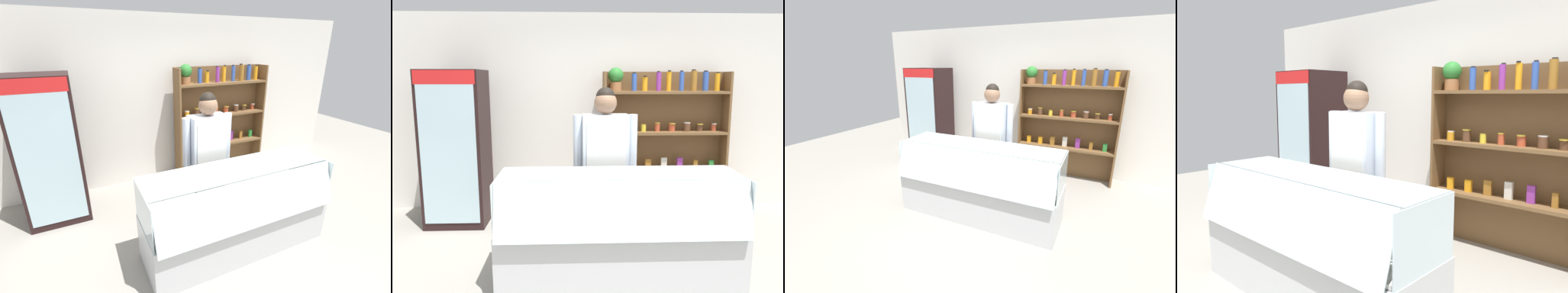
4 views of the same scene
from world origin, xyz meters
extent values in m
cube|color=white|center=(0.00, 2.08, 1.35)|extent=(6.80, 0.10, 2.70)
cube|color=black|center=(-2.05, 1.50, 0.97)|extent=(0.74, 0.65, 1.93)
cube|color=silver|center=(-2.05, 1.17, 0.97)|extent=(0.66, 0.01, 1.73)
cube|color=red|center=(-2.05, 1.16, 1.84)|extent=(0.70, 0.01, 0.16)
cylinder|color=silver|center=(-2.25, 1.23, 0.35)|extent=(0.07, 0.07, 0.19)
cylinder|color=orange|center=(-2.05, 1.23, 0.34)|extent=(0.06, 0.06, 0.18)
cylinder|color=orange|center=(-1.84, 1.23, 0.35)|extent=(0.06, 0.06, 0.21)
cylinder|color=orange|center=(-2.28, 1.23, 0.83)|extent=(0.06, 0.06, 0.15)
cylinder|color=purple|center=(-2.12, 1.23, 0.85)|extent=(0.06, 0.06, 0.19)
cylinder|color=#3356B2|center=(-1.97, 1.23, 0.87)|extent=(0.07, 0.07, 0.21)
cylinder|color=#2D8C38|center=(-1.81, 1.23, 0.87)|extent=(0.06, 0.06, 0.22)
cylinder|color=silver|center=(-2.25, 1.23, 1.35)|extent=(0.05, 0.05, 0.15)
cylinder|color=silver|center=(-2.05, 1.23, 1.35)|extent=(0.05, 0.05, 0.16)
cylinder|color=orange|center=(-1.84, 1.23, 1.36)|extent=(0.07, 0.07, 0.18)
cube|color=brown|center=(0.65, 1.89, 0.96)|extent=(1.67, 0.02, 1.92)
cube|color=brown|center=(-0.17, 1.75, 0.96)|extent=(0.03, 0.28, 1.92)
cube|color=brown|center=(0.65, 1.75, 0.58)|extent=(1.61, 0.28, 0.04)
cube|color=brown|center=(0.65, 1.75, 1.11)|extent=(1.61, 0.28, 0.04)
cube|color=brown|center=(0.65, 1.75, 1.65)|extent=(1.61, 0.28, 0.04)
cylinder|color=#996038|center=(-0.02, 1.75, 1.73)|extent=(0.15, 0.15, 0.12)
sphere|color=#2C792D|center=(-0.02, 1.75, 1.87)|extent=(0.20, 0.20, 0.20)
cylinder|color=#3356B2|center=(0.22, 1.75, 1.78)|extent=(0.07, 0.07, 0.23)
cylinder|color=black|center=(0.22, 1.75, 1.90)|extent=(0.04, 0.04, 0.02)
cylinder|color=orange|center=(0.37, 1.78, 1.76)|extent=(0.07, 0.07, 0.18)
cylinder|color=black|center=(0.37, 1.75, 1.86)|extent=(0.05, 0.05, 0.02)
cylinder|color=purple|center=(0.54, 1.73, 1.79)|extent=(0.06, 0.06, 0.24)
cylinder|color=black|center=(0.54, 1.75, 1.92)|extent=(0.04, 0.04, 0.02)
cylinder|color=orange|center=(0.69, 1.77, 1.79)|extent=(0.06, 0.06, 0.25)
cylinder|color=black|center=(0.69, 1.75, 1.93)|extent=(0.04, 0.04, 0.02)
cylinder|color=#3356B2|center=(0.85, 1.74, 1.79)|extent=(0.06, 0.06, 0.25)
cylinder|color=black|center=(0.85, 1.75, 1.92)|extent=(0.04, 0.04, 0.02)
cylinder|color=#9E6623|center=(1.01, 1.73, 1.80)|extent=(0.08, 0.08, 0.26)
cylinder|color=black|center=(1.01, 1.75, 1.94)|extent=(0.05, 0.05, 0.02)
cylinder|color=orange|center=(-0.01, 1.74, 1.18)|extent=(0.08, 0.08, 0.09)
cylinder|color=silver|center=(-0.01, 1.75, 1.23)|extent=(0.08, 0.08, 0.01)
cylinder|color=brown|center=(0.17, 1.76, 1.19)|extent=(0.09, 0.09, 0.12)
cylinder|color=gold|center=(0.17, 1.75, 1.25)|extent=(0.09, 0.09, 0.01)
cylinder|color=yellow|center=(0.36, 1.75, 1.17)|extent=(0.07, 0.07, 0.09)
cylinder|color=gold|center=(0.36, 1.75, 1.22)|extent=(0.07, 0.07, 0.01)
cylinder|color=#BF4C2D|center=(0.55, 1.76, 1.18)|extent=(0.07, 0.07, 0.11)
cylinder|color=gold|center=(0.55, 1.75, 1.24)|extent=(0.07, 0.07, 0.01)
cylinder|color=#BF4C2D|center=(0.75, 1.77, 1.18)|extent=(0.09, 0.09, 0.10)
cylinder|color=gold|center=(0.75, 1.75, 1.23)|extent=(0.09, 0.09, 0.01)
cylinder|color=brown|center=(0.95, 1.75, 1.18)|extent=(0.09, 0.09, 0.11)
cylinder|color=silver|center=(0.95, 1.75, 1.24)|extent=(0.09, 0.09, 0.01)
cylinder|color=brown|center=(1.12, 1.77, 1.17)|extent=(0.08, 0.08, 0.09)
cylinder|color=gold|center=(1.12, 1.75, 1.22)|extent=(0.08, 0.08, 0.01)
cube|color=orange|center=(0.00, 1.75, 0.66)|extent=(0.07, 0.05, 0.13)
cube|color=orange|center=(0.21, 1.75, 0.66)|extent=(0.07, 0.04, 0.13)
cube|color=#9E6623|center=(0.43, 1.75, 0.67)|extent=(0.08, 0.05, 0.16)
cube|color=silver|center=(0.65, 1.75, 0.68)|extent=(0.08, 0.04, 0.17)
cube|color=purple|center=(0.87, 1.75, 0.68)|extent=(0.08, 0.04, 0.17)
cube|color=#9E6623|center=(1.09, 1.75, 0.66)|extent=(0.06, 0.04, 0.14)
cube|color=silver|center=(-0.18, -0.05, 0.28)|extent=(2.14, 0.67, 0.55)
cube|color=white|center=(-0.18, -0.05, 0.57)|extent=(2.08, 0.61, 0.03)
cube|color=silver|center=(-0.18, -0.36, 0.78)|extent=(2.10, 0.16, 0.47)
cube|color=silver|center=(-0.18, 0.00, 1.00)|extent=(2.10, 0.51, 0.01)
cube|color=silver|center=(-1.24, -0.05, 0.78)|extent=(0.01, 0.63, 0.45)
cube|color=silver|center=(0.88, -0.05, 0.78)|extent=(0.01, 0.63, 0.45)
cube|color=beige|center=(-1.04, 0.03, 0.61)|extent=(0.16, 0.11, 0.04)
cube|color=white|center=(-1.04, -0.17, 0.61)|extent=(0.05, 0.03, 0.02)
cube|color=tan|center=(-0.75, 0.03, 0.61)|extent=(0.16, 0.11, 0.05)
cube|color=white|center=(-0.75, -0.17, 0.61)|extent=(0.05, 0.03, 0.02)
cube|color=tan|center=(-0.46, 0.03, 0.61)|extent=(0.17, 0.14, 0.05)
cube|color=white|center=(-0.46, -0.17, 0.61)|extent=(0.05, 0.03, 0.02)
cube|color=tan|center=(-0.18, 0.03, 0.61)|extent=(0.16, 0.11, 0.05)
cube|color=white|center=(-0.18, -0.17, 0.61)|extent=(0.05, 0.03, 0.02)
cube|color=tan|center=(0.11, 0.03, 0.61)|extent=(0.17, 0.13, 0.05)
cube|color=white|center=(0.11, -0.17, 0.61)|extent=(0.05, 0.03, 0.02)
cube|color=tan|center=(0.40, 0.03, 0.61)|extent=(0.17, 0.13, 0.06)
cube|color=white|center=(0.40, -0.17, 0.61)|extent=(0.05, 0.03, 0.02)
cube|color=tan|center=(0.69, 0.03, 0.61)|extent=(0.16, 0.12, 0.06)
cube|color=white|center=(0.69, -0.17, 0.61)|extent=(0.05, 0.03, 0.02)
cylinder|color=#C1706B|center=(-1.07, -0.15, 0.64)|extent=(0.20, 0.13, 0.11)
cylinder|color=#A35B4C|center=(-0.85, -0.15, 0.65)|extent=(0.21, 0.16, 0.12)
cylinder|color=tan|center=(-0.63, -0.15, 0.65)|extent=(0.17, 0.14, 0.13)
cylinder|color=white|center=(0.36, -0.13, 0.69)|extent=(0.07, 0.07, 0.22)
cylinder|color=white|center=(0.46, -0.13, 0.70)|extent=(0.07, 0.07, 0.24)
cylinder|color=#383D51|center=(-0.36, 0.53, 0.40)|extent=(0.13, 0.13, 0.81)
cylinder|color=#383D51|center=(-0.16, 0.53, 0.40)|extent=(0.13, 0.13, 0.81)
cube|color=silver|center=(-0.26, 0.53, 1.14)|extent=(0.46, 0.24, 0.67)
cube|color=white|center=(-0.26, 0.41, 0.78)|extent=(0.39, 0.01, 1.24)
cylinder|color=silver|center=(-0.54, 0.53, 1.17)|extent=(0.09, 0.09, 0.60)
cylinder|color=silver|center=(0.02, 0.53, 1.17)|extent=(0.09, 0.09, 0.60)
sphere|color=#8C664C|center=(-0.26, 0.53, 1.59)|extent=(0.23, 0.23, 0.23)
sphere|color=black|center=(-0.26, 0.54, 1.65)|extent=(0.19, 0.19, 0.19)
camera|label=1|loc=(-1.66, -2.12, 2.26)|focal=24.00mm
camera|label=2|loc=(-0.59, -3.27, 1.83)|focal=35.00mm
camera|label=3|loc=(1.21, -2.94, 2.01)|focal=24.00mm
camera|label=4|loc=(2.09, -1.88, 1.62)|focal=35.00mm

